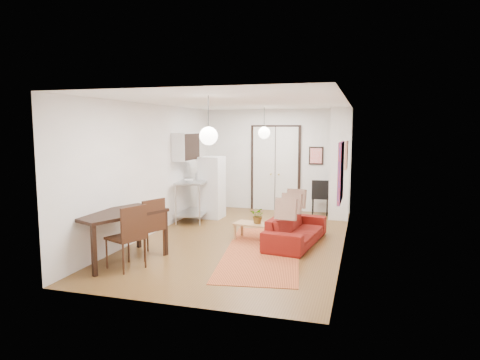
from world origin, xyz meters
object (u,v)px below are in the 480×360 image
(fridge, at_px, (212,187))
(dining_chair_near, at_px, (149,221))
(coffee_table, at_px, (254,225))
(kitchen_counter, at_px, (194,193))
(dining_table, at_px, (118,217))
(dining_chair_far, at_px, (129,230))
(black_side_chair, at_px, (321,194))
(sofa, at_px, (296,229))

(fridge, distance_m, dining_chair_near, 3.48)
(coffee_table, height_order, fridge, fridge)
(kitchen_counter, distance_m, dining_table, 3.53)
(coffee_table, distance_m, dining_table, 2.90)
(dining_chair_far, xyz_separation_m, black_side_chair, (2.71, 5.45, -0.07))
(fridge, xyz_separation_m, dining_chair_far, (0.00, -4.17, -0.17))
(kitchen_counter, distance_m, dining_chair_near, 3.09)
(dining_table, xyz_separation_m, dining_chair_far, (0.36, -0.24, -0.15))
(sofa, bearing_deg, coffee_table, 94.90)
(fridge, bearing_deg, dining_chair_near, -87.12)
(fridge, relative_size, dining_chair_far, 1.48)
(dining_chair_far, height_order, black_side_chair, dining_chair_far)
(dining_chair_far, distance_m, black_side_chair, 6.09)
(kitchen_counter, height_order, dining_table, kitchen_counter)
(fridge, bearing_deg, sofa, -34.35)
(dining_chair_near, bearing_deg, fridge, -156.98)
(sofa, xyz_separation_m, dining_chair_near, (-2.54, -1.55, 0.34))
(sofa, bearing_deg, dining_table, 132.84)
(coffee_table, height_order, black_side_chair, black_side_chair)
(coffee_table, distance_m, kitchen_counter, 2.49)
(sofa, xyz_separation_m, kitchen_counter, (-2.88, 1.52, 0.39))
(sofa, bearing_deg, kitchen_counter, 70.23)
(dining_chair_far, bearing_deg, fridge, -156.99)
(coffee_table, distance_m, fridge, 2.53)
(sofa, distance_m, dining_chair_far, 3.41)
(dining_chair_far, relative_size, black_side_chair, 1.13)
(dining_table, xyz_separation_m, dining_chair_near, (0.36, 0.46, -0.15))
(black_side_chair, bearing_deg, dining_chair_far, 59.62)
(dining_table, bearing_deg, coffee_table, 46.21)
(sofa, distance_m, kitchen_counter, 3.28)
(coffee_table, bearing_deg, dining_chair_near, -135.41)
(kitchen_counter, relative_size, dining_chair_far, 1.30)
(dining_chair_far, bearing_deg, kitchen_counter, -151.77)
(dining_chair_near, bearing_deg, coffee_table, 157.56)
(black_side_chair, bearing_deg, kitchen_counter, 24.93)
(fridge, bearing_deg, kitchen_counter, -127.38)
(kitchen_counter, bearing_deg, sofa, -35.77)
(coffee_table, xyz_separation_m, fridge, (-1.62, 1.88, 0.50))
(fridge, distance_m, dining_table, 3.95)
(kitchen_counter, relative_size, fridge, 0.88)
(sofa, distance_m, dining_chair_near, 2.99)
(dining_chair_near, bearing_deg, black_side_chair, 173.24)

